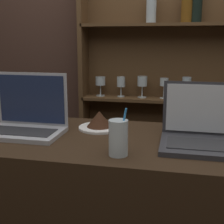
# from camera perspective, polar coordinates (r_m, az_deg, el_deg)

# --- Properties ---
(back_wall) EXTENTS (7.00, 0.06, 2.70)m
(back_wall) POSITION_cam_1_polar(r_m,az_deg,el_deg) (2.23, 7.09, 9.73)
(back_wall) COLOR #4C3328
(back_wall) RESTS_ON ground_plane
(back_shelf) EXTENTS (1.15, 0.18, 1.96)m
(back_shelf) POSITION_cam_1_polar(r_m,az_deg,el_deg) (2.19, 9.60, 1.28)
(back_shelf) COLOR brown
(back_shelf) RESTS_ON ground_plane
(laptop_near) EXTENTS (0.32, 0.21, 0.25)m
(laptop_near) POSITION_cam_1_polar(r_m,az_deg,el_deg) (1.35, -15.41, -1.24)
(laptop_near) COLOR #ADADB2
(laptop_near) RESTS_ON bar_counter
(laptop_far) EXTENTS (0.32, 0.24, 0.23)m
(laptop_far) POSITION_cam_1_polar(r_m,az_deg,el_deg) (1.20, 16.76, -3.66)
(laptop_far) COLOR #333338
(laptop_far) RESTS_ON bar_counter
(cake_plate) EXTENTS (0.18, 0.18, 0.08)m
(cake_plate) POSITION_cam_1_polar(r_m,az_deg,el_deg) (1.36, -2.32, -1.74)
(cake_plate) COLOR white
(cake_plate) RESTS_ON bar_counter
(water_glass) EXTENTS (0.07, 0.07, 0.16)m
(water_glass) POSITION_cam_1_polar(r_m,az_deg,el_deg) (1.05, 1.17, -4.72)
(water_glass) COLOR silver
(water_glass) RESTS_ON bar_counter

